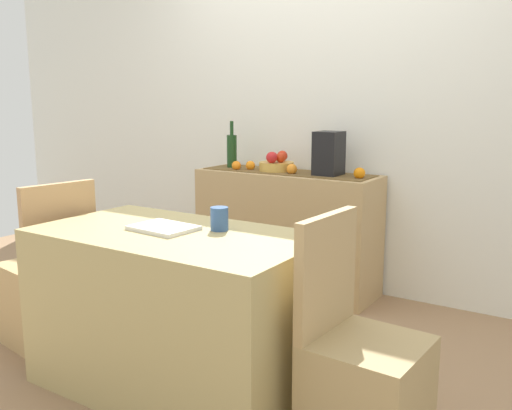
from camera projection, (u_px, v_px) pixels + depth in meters
ground_plane at (228, 340)px, 3.15m from camera, size 6.40×6.40×0.02m
room_wall_rear at (326, 94)px, 3.87m from camera, size 6.40×0.06×2.70m
sideboard_console at (286, 231)px, 3.91m from camera, size 1.27×0.42×0.82m
table_runner at (287, 172)px, 3.84m from camera, size 1.20×0.32×0.01m
fruit_bowl at (276, 166)px, 3.87m from camera, size 0.24×0.24×0.06m
apple_left at (273, 157)px, 3.89m from camera, size 0.07×0.07×0.07m
apple_center at (272, 157)px, 3.80m from camera, size 0.08×0.08×0.08m
apple_front at (282, 156)px, 3.92m from camera, size 0.07×0.07×0.07m
apple_rear at (281, 158)px, 3.83m from camera, size 0.06×0.06×0.06m
wine_bottle at (232, 150)px, 4.06m from camera, size 0.07×0.07×0.34m
coffee_maker at (329, 154)px, 3.64m from camera, size 0.16×0.18×0.29m
orange_loose_near_bowl at (236, 166)px, 3.95m from camera, size 0.07×0.07×0.07m
orange_loose_mid at (359, 173)px, 3.51m from camera, size 0.07×0.07×0.07m
orange_loose_end at (250, 166)px, 3.95m from camera, size 0.07×0.07×0.07m
orange_loose_far at (292, 169)px, 3.73m from camera, size 0.07×0.07×0.07m
dining_table at (176, 311)px, 2.55m from camera, size 1.27×0.70×0.74m
open_book at (164, 228)px, 2.52m from camera, size 0.30×0.23×0.02m
coffee_cup at (219, 219)px, 2.50m from camera, size 0.08×0.08×0.10m
chair_near_window at (49, 296)px, 3.04m from camera, size 0.46×0.46×0.90m
chair_by_corner at (363, 386)px, 2.09m from camera, size 0.42×0.42×0.90m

